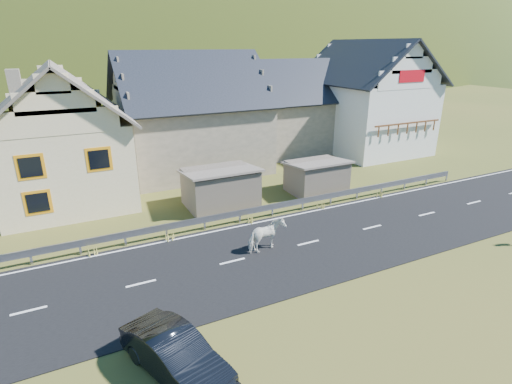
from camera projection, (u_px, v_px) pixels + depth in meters
ground at (308, 244)px, 19.40m from camera, size 160.00×160.00×0.00m
road at (308, 243)px, 19.39m from camera, size 60.00×7.00×0.04m
lane_markings at (308, 243)px, 19.38m from camera, size 60.00×6.60×0.01m
guardrail at (272, 207)px, 22.30m from camera, size 28.10×0.09×0.75m
shed_left at (220, 188)px, 23.66m from camera, size 4.30×3.30×2.40m
shed_right at (316, 177)px, 25.96m from camera, size 3.80×2.90×2.20m
house_cream at (60, 129)px, 23.86m from camera, size 7.80×9.80×8.30m
house_stone_a at (190, 108)px, 30.01m from camera, size 10.80×9.80×8.90m
house_stone_b at (291, 102)px, 35.96m from camera, size 9.80×8.80×8.10m
house_white at (366, 93)px, 35.62m from camera, size 8.80×10.80×9.70m
mountain at (96, 113)px, 179.99m from camera, size 440.00×280.00×260.00m
horse at (267, 236)px, 18.44m from camera, size 1.17×1.93×1.52m
car at (176, 355)px, 11.54m from camera, size 2.73×4.23×1.32m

